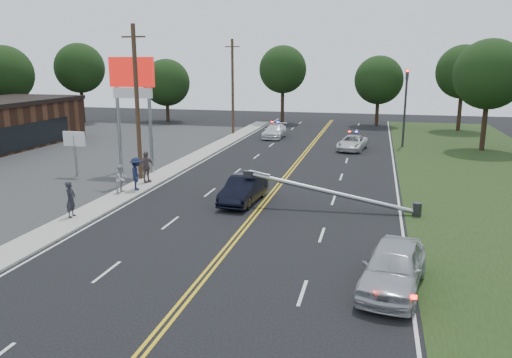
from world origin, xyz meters
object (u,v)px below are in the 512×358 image
(fallen_streetlight, at_px, (340,194))
(crashed_sedan, at_px, (244,189))
(pylon_sign, at_px, (132,87))
(waiting_sedan, at_px, (393,267))
(utility_pole_far, at_px, (233,87))
(bystander_a, at_px, (71,199))
(traffic_signal, at_px, (405,101))
(emergency_a, at_px, (352,143))
(bystander_c, at_px, (137,174))
(small_sign, at_px, (74,143))
(bystander_d, at_px, (146,167))
(emergency_b, at_px, (275,131))
(bystander_b, at_px, (122,179))
(utility_pole_mid, at_px, (137,103))

(fallen_streetlight, relative_size, crashed_sedan, 2.06)
(pylon_sign, bearing_deg, waiting_sedan, -41.08)
(utility_pole_far, xyz_separation_m, bystander_a, (0.47, -30.57, -4.06))
(traffic_signal, relative_size, emergency_a, 1.53)
(utility_pole_far, relative_size, waiting_sedan, 2.09)
(fallen_streetlight, xyz_separation_m, bystander_c, (-12.21, 1.13, 0.20))
(pylon_sign, distance_m, crashed_sedan, 12.10)
(small_sign, distance_m, emergency_a, 23.43)
(emergency_a, bearing_deg, fallen_streetlight, -80.03)
(small_sign, relative_size, bystander_c, 1.55)
(pylon_sign, bearing_deg, traffic_signal, 40.39)
(crashed_sedan, height_order, emergency_a, crashed_sedan)
(crashed_sedan, bearing_deg, utility_pole_far, 111.19)
(traffic_signal, xyz_separation_m, bystander_a, (-17.03, -26.56, -3.18))
(pylon_sign, bearing_deg, small_sign, -150.26)
(crashed_sedan, xyz_separation_m, bystander_d, (-7.19, 2.70, 0.38))
(emergency_b, height_order, bystander_b, bystander_b)
(fallen_streetlight, xyz_separation_m, emergency_b, (-8.50, 24.62, -0.22))
(utility_pole_mid, distance_m, bystander_b, 5.51)
(utility_pole_far, relative_size, bystander_b, 6.02)
(utility_pole_mid, relative_size, bystander_a, 5.53)
(small_sign, distance_m, bystander_a, 10.14)
(small_sign, height_order, bystander_b, small_sign)
(utility_pole_mid, xyz_separation_m, bystander_c, (1.17, -2.87, -3.96))
(small_sign, distance_m, bystander_b, 6.60)
(waiting_sedan, bearing_deg, pylon_sign, 148.60)
(pylon_sign, bearing_deg, utility_pole_far, 86.28)
(bystander_a, bearing_deg, fallen_streetlight, -76.45)
(bystander_b, bearing_deg, bystander_d, 4.72)
(utility_pole_mid, bearing_deg, bystander_c, -67.79)
(utility_pole_far, height_order, bystander_c, utility_pole_far)
(fallen_streetlight, bearing_deg, small_sign, 167.60)
(small_sign, xyz_separation_m, bystander_b, (5.36, -3.59, -1.38))
(fallen_streetlight, xyz_separation_m, bystander_a, (-12.92, -4.57, 0.11))
(bystander_a, bearing_deg, emergency_b, -14.52)
(pylon_sign, distance_m, emergency_a, 20.14)
(fallen_streetlight, height_order, bystander_c, bystander_c)
(traffic_signal, bearing_deg, utility_pole_mid, -134.20)
(emergency_b, distance_m, bystander_a, 29.52)
(pylon_sign, xyz_separation_m, bystander_b, (1.86, -5.59, -5.05))
(utility_pole_far, distance_m, emergency_a, 15.44)
(utility_pole_far, xyz_separation_m, crashed_sedan, (8.04, -25.62, -4.34))
(emergency_a, relative_size, bystander_a, 2.54)
(waiting_sedan, height_order, bystander_c, bystander_c)
(fallen_streetlight, xyz_separation_m, waiting_sedan, (2.49, -8.97, -0.10))
(bystander_b, bearing_deg, emergency_a, -22.96)
(pylon_sign, xyz_separation_m, utility_pole_mid, (1.30, -2.00, -0.91))
(fallen_streetlight, distance_m, crashed_sedan, 5.36)
(crashed_sedan, bearing_deg, bystander_c, 177.55)
(utility_pole_mid, xyz_separation_m, bystander_a, (0.47, -8.57, -4.06))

